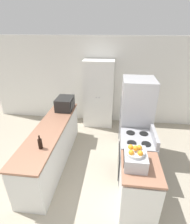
% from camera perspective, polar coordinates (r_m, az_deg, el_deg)
% --- Properties ---
extents(wall_back, '(7.00, 0.06, 2.60)m').
position_cam_1_polar(wall_back, '(5.41, 2.10, 9.93)').
color(wall_back, white).
rests_on(wall_back, ground_plane).
extents(counter_left, '(0.60, 2.61, 0.91)m').
position_cam_1_polar(counter_left, '(4.04, -13.78, -10.60)').
color(counter_left, silver).
rests_on(counter_left, ground_plane).
extents(counter_right, '(0.60, 0.74, 0.91)m').
position_cam_1_polar(counter_right, '(3.17, 13.91, -23.06)').
color(counter_right, silver).
rests_on(counter_right, ground_plane).
extents(pantry_cabinet, '(0.87, 0.54, 1.99)m').
position_cam_1_polar(pantry_cabinet, '(5.22, 1.16, 5.79)').
color(pantry_cabinet, white).
rests_on(pantry_cabinet, ground_plane).
extents(stove, '(0.66, 0.71, 1.07)m').
position_cam_1_polar(stove, '(3.69, 13.11, -14.08)').
color(stove, '#9E9EA3').
rests_on(stove, ground_plane).
extents(refrigerator, '(0.69, 0.70, 1.85)m').
position_cam_1_polar(refrigerator, '(4.06, 13.03, -2.21)').
color(refrigerator, '#B7B7BC').
rests_on(refrigerator, ground_plane).
extents(microwave, '(0.40, 0.52, 0.30)m').
position_cam_1_polar(microwave, '(4.48, -9.78, 2.80)').
color(microwave, black).
rests_on(microwave, counter_left).
extents(wine_bottle, '(0.07, 0.07, 0.26)m').
position_cam_1_polar(wine_bottle, '(3.17, -17.47, -9.80)').
color(wine_bottle, black).
rests_on(wine_bottle, counter_left).
extents(toaster_oven, '(0.34, 0.42, 0.22)m').
position_cam_1_polar(toaster_oven, '(2.78, 12.93, -14.73)').
color(toaster_oven, '#B2B2B7').
rests_on(toaster_oven, counter_right).
extents(fruit_bowl, '(0.28, 0.28, 0.15)m').
position_cam_1_polar(fruit_bowl, '(2.67, 12.99, -12.44)').
color(fruit_bowl, silver).
rests_on(fruit_bowl, toaster_oven).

